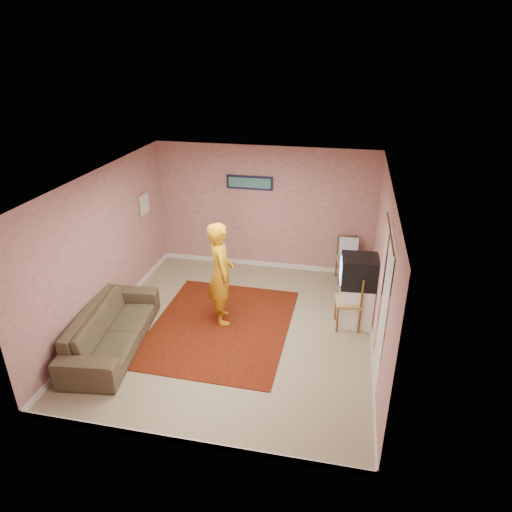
% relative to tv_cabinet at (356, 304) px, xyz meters
% --- Properties ---
extents(ground, '(5.00, 5.00, 0.00)m').
position_rel_tv_cabinet_xyz_m(ground, '(-1.95, -0.64, -0.37)').
color(ground, tan).
rests_on(ground, ground).
extents(wall_back, '(4.50, 0.02, 2.60)m').
position_rel_tv_cabinet_xyz_m(wall_back, '(-1.95, 1.86, 0.93)').
color(wall_back, tan).
rests_on(wall_back, ground).
extents(wall_front, '(4.50, 0.02, 2.60)m').
position_rel_tv_cabinet_xyz_m(wall_front, '(-1.95, -3.14, 0.93)').
color(wall_front, tan).
rests_on(wall_front, ground).
extents(wall_left, '(0.02, 5.00, 2.60)m').
position_rel_tv_cabinet_xyz_m(wall_left, '(-4.20, -0.64, 0.93)').
color(wall_left, tan).
rests_on(wall_left, ground).
extents(wall_right, '(0.02, 5.00, 2.60)m').
position_rel_tv_cabinet_xyz_m(wall_right, '(0.30, -0.64, 0.93)').
color(wall_right, tan).
rests_on(wall_right, ground).
extents(ceiling, '(4.50, 5.00, 0.02)m').
position_rel_tv_cabinet_xyz_m(ceiling, '(-1.95, -0.64, 2.23)').
color(ceiling, silver).
rests_on(ceiling, wall_back).
extents(baseboard_back, '(4.50, 0.02, 0.10)m').
position_rel_tv_cabinet_xyz_m(baseboard_back, '(-1.95, 1.85, -0.32)').
color(baseboard_back, silver).
rests_on(baseboard_back, ground).
extents(baseboard_front, '(4.50, 0.02, 0.10)m').
position_rel_tv_cabinet_xyz_m(baseboard_front, '(-1.95, -3.13, -0.32)').
color(baseboard_front, silver).
rests_on(baseboard_front, ground).
extents(baseboard_left, '(0.02, 5.00, 0.10)m').
position_rel_tv_cabinet_xyz_m(baseboard_left, '(-4.19, -0.64, -0.32)').
color(baseboard_left, silver).
rests_on(baseboard_left, ground).
extents(baseboard_right, '(0.02, 5.00, 0.10)m').
position_rel_tv_cabinet_xyz_m(baseboard_right, '(0.29, -0.64, -0.32)').
color(baseboard_right, silver).
rests_on(baseboard_right, ground).
extents(window, '(0.01, 1.10, 1.50)m').
position_rel_tv_cabinet_xyz_m(window, '(0.29, -1.54, 1.08)').
color(window, black).
rests_on(window, wall_right).
extents(curtain_sheer, '(0.01, 0.75, 2.10)m').
position_rel_tv_cabinet_xyz_m(curtain_sheer, '(0.28, -1.69, 0.88)').
color(curtain_sheer, silver).
rests_on(curtain_sheer, wall_right).
extents(curtain_floral, '(0.01, 0.35, 2.10)m').
position_rel_tv_cabinet_xyz_m(curtain_floral, '(0.26, -0.99, 0.88)').
color(curtain_floral, '#EDE7CA').
rests_on(curtain_floral, wall_right).
extents(curtain_rod, '(0.02, 1.40, 0.02)m').
position_rel_tv_cabinet_xyz_m(curtain_rod, '(0.25, -1.54, 1.95)').
color(curtain_rod, brown).
rests_on(curtain_rod, wall_right).
extents(picture_back, '(0.95, 0.04, 0.28)m').
position_rel_tv_cabinet_xyz_m(picture_back, '(-2.25, 1.82, 1.48)').
color(picture_back, black).
rests_on(picture_back, wall_back).
extents(picture_left, '(0.04, 0.38, 0.42)m').
position_rel_tv_cabinet_xyz_m(picture_left, '(-4.17, 0.96, 1.18)').
color(picture_left, '#CAB18B').
rests_on(picture_left, wall_left).
extents(area_rug, '(2.33, 2.89, 0.02)m').
position_rel_tv_cabinet_xyz_m(area_rug, '(-2.23, -0.60, -0.36)').
color(area_rug, black).
rests_on(area_rug, ground).
extents(tv_cabinet, '(0.58, 0.52, 0.73)m').
position_rel_tv_cabinet_xyz_m(tv_cabinet, '(0.00, 0.00, 0.00)').
color(tv_cabinet, white).
rests_on(tv_cabinet, ground).
extents(crt_tv, '(0.63, 0.57, 0.51)m').
position_rel_tv_cabinet_xyz_m(crt_tv, '(-0.01, -0.00, 0.62)').
color(crt_tv, black).
rests_on(crt_tv, tv_cabinet).
extents(chair_a, '(0.49, 0.47, 0.50)m').
position_rel_tv_cabinet_xyz_m(chair_a, '(-0.19, 1.56, 0.19)').
color(chair_a, tan).
rests_on(chair_a, ground).
extents(dvd_player, '(0.45, 0.38, 0.07)m').
position_rel_tv_cabinet_xyz_m(dvd_player, '(-0.19, 1.56, 0.14)').
color(dvd_player, '#B1B2B6').
rests_on(dvd_player, chair_a).
extents(blue_throw, '(0.37, 0.05, 0.39)m').
position_rel_tv_cabinet_xyz_m(blue_throw, '(-0.19, 1.56, 0.37)').
color(blue_throw, '#93BDF1').
rests_on(blue_throw, chair_a).
extents(chair_b, '(0.47, 0.49, 0.53)m').
position_rel_tv_cabinet_xyz_m(chair_b, '(-0.13, -0.14, 0.23)').
color(chair_b, tan).
rests_on(chair_b, ground).
extents(game_console, '(0.24, 0.19, 0.04)m').
position_rel_tv_cabinet_xyz_m(game_console, '(-0.13, -0.14, 0.16)').
color(game_console, white).
rests_on(game_console, chair_b).
extents(sofa, '(1.17, 2.37, 0.66)m').
position_rel_tv_cabinet_xyz_m(sofa, '(-3.75, -1.47, -0.03)').
color(sofa, '#4B422D').
rests_on(sofa, ground).
extents(person, '(0.66, 0.78, 1.81)m').
position_rel_tv_cabinet_xyz_m(person, '(-2.26, -0.38, 0.54)').
color(person, '#C58A12').
rests_on(person, ground).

